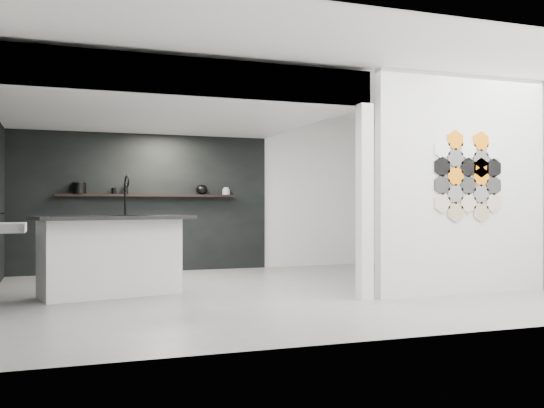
{
  "coord_description": "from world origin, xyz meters",
  "views": [
    {
      "loc": [
        -2.66,
        -7.48,
        1.13
      ],
      "look_at": [
        0.1,
        0.3,
        1.15
      ],
      "focal_mm": 40.0,
      "sensor_mm": 36.0,
      "label": 1
    }
  ],
  "objects_px": {
    "kitchen_island": "(111,255)",
    "glass_bowl": "(226,192)",
    "bottle_dark": "(126,189)",
    "partition_panel": "(462,184)",
    "kettle": "(202,190)",
    "stockpot": "(79,188)",
    "utensil_cup": "(114,191)",
    "wall_basin": "(9,228)",
    "glass_vase": "(226,191)"
  },
  "relations": [
    {
      "from": "kitchen_island",
      "to": "glass_bowl",
      "type": "relative_size",
      "value": 15.02
    },
    {
      "from": "bottle_dark",
      "to": "partition_panel",
      "type": "bearing_deg",
      "value": -45.45
    },
    {
      "from": "kettle",
      "to": "bottle_dark",
      "type": "relative_size",
      "value": 1.12
    },
    {
      "from": "kettle",
      "to": "stockpot",
      "type": "bearing_deg",
      "value": 178.37
    },
    {
      "from": "kitchen_island",
      "to": "stockpot",
      "type": "relative_size",
      "value": 9.09
    },
    {
      "from": "partition_panel",
      "to": "stockpot",
      "type": "height_order",
      "value": "partition_panel"
    },
    {
      "from": "partition_panel",
      "to": "utensil_cup",
      "type": "height_order",
      "value": "partition_panel"
    },
    {
      "from": "partition_panel",
      "to": "utensil_cup",
      "type": "bearing_deg",
      "value": 136.0
    },
    {
      "from": "wall_basin",
      "to": "bottle_dark",
      "type": "relative_size",
      "value": 3.29
    },
    {
      "from": "partition_panel",
      "to": "kettle",
      "type": "relative_size",
      "value": 13.76
    },
    {
      "from": "partition_panel",
      "to": "stockpot",
      "type": "bearing_deg",
      "value": 139.68
    },
    {
      "from": "glass_bowl",
      "to": "glass_vase",
      "type": "xyz_separation_m",
      "value": [
        0.0,
        0.0,
        0.02
      ]
    },
    {
      "from": "glass_vase",
      "to": "utensil_cup",
      "type": "relative_size",
      "value": 1.29
    },
    {
      "from": "glass_vase",
      "to": "bottle_dark",
      "type": "xyz_separation_m",
      "value": [
        -1.73,
        0.0,
        0.03
      ]
    },
    {
      "from": "partition_panel",
      "to": "wall_basin",
      "type": "height_order",
      "value": "partition_panel"
    },
    {
      "from": "partition_panel",
      "to": "kitchen_island",
      "type": "relative_size",
      "value": 1.38
    },
    {
      "from": "wall_basin",
      "to": "kitchen_island",
      "type": "bearing_deg",
      "value": -20.91
    },
    {
      "from": "partition_panel",
      "to": "glass_vase",
      "type": "relative_size",
      "value": 21.49
    },
    {
      "from": "partition_panel",
      "to": "glass_vase",
      "type": "height_order",
      "value": "partition_panel"
    },
    {
      "from": "wall_basin",
      "to": "bottle_dark",
      "type": "height_order",
      "value": "bottle_dark"
    },
    {
      "from": "stockpot",
      "to": "kitchen_island",
      "type": "bearing_deg",
      "value": -83.19
    },
    {
      "from": "glass_bowl",
      "to": "utensil_cup",
      "type": "relative_size",
      "value": 1.34
    },
    {
      "from": "glass_bowl",
      "to": "bottle_dark",
      "type": "distance_m",
      "value": 1.73
    },
    {
      "from": "bottle_dark",
      "to": "glass_bowl",
      "type": "bearing_deg",
      "value": 0.0
    },
    {
      "from": "partition_panel",
      "to": "stockpot",
      "type": "relative_size",
      "value": 12.53
    },
    {
      "from": "wall_basin",
      "to": "glass_vase",
      "type": "distance_m",
      "value": 4.01
    },
    {
      "from": "kettle",
      "to": "glass_vase",
      "type": "height_order",
      "value": "kettle"
    },
    {
      "from": "wall_basin",
      "to": "kitchen_island",
      "type": "height_order",
      "value": "kitchen_island"
    },
    {
      "from": "kitchen_island",
      "to": "utensil_cup",
      "type": "bearing_deg",
      "value": 71.83
    },
    {
      "from": "glass_vase",
      "to": "glass_bowl",
      "type": "bearing_deg",
      "value": 0.0
    },
    {
      "from": "glass_vase",
      "to": "utensil_cup",
      "type": "bearing_deg",
      "value": 180.0
    },
    {
      "from": "stockpot",
      "to": "kettle",
      "type": "xyz_separation_m",
      "value": [
        2.04,
        0.0,
        -0.0
      ]
    },
    {
      "from": "utensil_cup",
      "to": "kettle",
      "type": "bearing_deg",
      "value": 0.0
    },
    {
      "from": "utensil_cup",
      "to": "wall_basin",
      "type": "bearing_deg",
      "value": -125.3
    },
    {
      "from": "stockpot",
      "to": "partition_panel",
      "type": "bearing_deg",
      "value": -40.32
    },
    {
      "from": "stockpot",
      "to": "wall_basin",
      "type": "bearing_deg",
      "value": -113.78
    },
    {
      "from": "kitchen_island",
      "to": "utensil_cup",
      "type": "relative_size",
      "value": 20.11
    },
    {
      "from": "kettle",
      "to": "glass_bowl",
      "type": "height_order",
      "value": "kettle"
    },
    {
      "from": "wall_basin",
      "to": "kettle",
      "type": "relative_size",
      "value": 2.95
    },
    {
      "from": "stockpot",
      "to": "utensil_cup",
      "type": "xyz_separation_m",
      "value": [
        0.55,
        0.0,
        -0.04
      ]
    },
    {
      "from": "wall_basin",
      "to": "stockpot",
      "type": "height_order",
      "value": "stockpot"
    },
    {
      "from": "glass_vase",
      "to": "bottle_dark",
      "type": "height_order",
      "value": "bottle_dark"
    },
    {
      "from": "wall_basin",
      "to": "bottle_dark",
      "type": "distance_m",
      "value": 2.71
    },
    {
      "from": "kitchen_island",
      "to": "kettle",
      "type": "distance_m",
      "value": 3.19
    },
    {
      "from": "kettle",
      "to": "glass_vase",
      "type": "distance_m",
      "value": 0.44
    },
    {
      "from": "wall_basin",
      "to": "utensil_cup",
      "type": "relative_size",
      "value": 5.94
    },
    {
      "from": "kettle",
      "to": "utensil_cup",
      "type": "xyz_separation_m",
      "value": [
        -1.49,
        0.0,
        -0.04
      ]
    },
    {
      "from": "glass_vase",
      "to": "utensil_cup",
      "type": "distance_m",
      "value": 1.93
    },
    {
      "from": "utensil_cup",
      "to": "partition_panel",
      "type": "bearing_deg",
      "value": -44.0
    },
    {
      "from": "wall_basin",
      "to": "glass_vase",
      "type": "relative_size",
      "value": 4.6
    }
  ]
}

